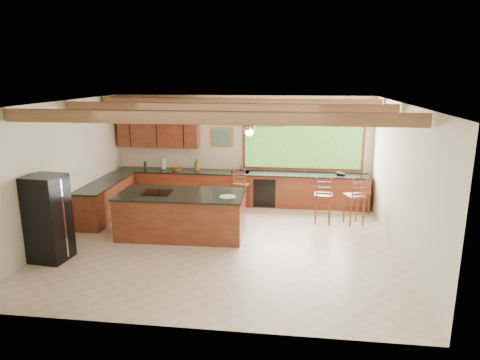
# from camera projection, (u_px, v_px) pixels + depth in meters

# --- Properties ---
(ground) EXTENTS (7.20, 7.20, 0.00)m
(ground) POSITION_uv_depth(u_px,v_px,m) (224.00, 243.00, 9.29)
(ground) COLOR beige
(ground) RESTS_ON ground
(room_shell) EXTENTS (7.27, 6.54, 3.02)m
(room_shell) POSITION_uv_depth(u_px,v_px,m) (220.00, 137.00, 9.41)
(room_shell) COLOR silver
(room_shell) RESTS_ON ground
(counter_run) EXTENTS (7.12, 3.10, 1.27)m
(counter_run) POSITION_uv_depth(u_px,v_px,m) (209.00, 190.00, 11.71)
(counter_run) COLOR brown
(counter_run) RESTS_ON ground
(island) EXTENTS (2.84, 1.39, 1.00)m
(island) POSITION_uv_depth(u_px,v_px,m) (182.00, 214.00, 9.64)
(island) COLOR brown
(island) RESTS_ON ground
(refrigerator) EXTENTS (0.72, 0.71, 1.70)m
(refrigerator) POSITION_uv_depth(u_px,v_px,m) (48.00, 218.00, 8.26)
(refrigerator) COLOR black
(refrigerator) RESTS_ON ground
(bar_stool_a) EXTENTS (0.53, 0.53, 1.17)m
(bar_stool_a) POSITION_uv_depth(u_px,v_px,m) (242.00, 185.00, 11.41)
(bar_stool_a) COLOR brown
(bar_stool_a) RESTS_ON ground
(bar_stool_b) EXTENTS (0.44, 0.44, 1.17)m
(bar_stool_b) POSITION_uv_depth(u_px,v_px,m) (323.00, 196.00, 10.34)
(bar_stool_b) COLOR brown
(bar_stool_b) RESTS_ON ground
(bar_stool_c) EXTENTS (0.55, 0.55, 1.19)m
(bar_stool_c) POSITION_uv_depth(u_px,v_px,m) (355.00, 197.00, 10.24)
(bar_stool_c) COLOR brown
(bar_stool_c) RESTS_ON ground
(bar_stool_d) EXTENTS (0.34, 0.34, 0.94)m
(bar_stool_d) POSITION_uv_depth(u_px,v_px,m) (364.00, 194.00, 11.07)
(bar_stool_d) COLOR brown
(bar_stool_d) RESTS_ON ground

